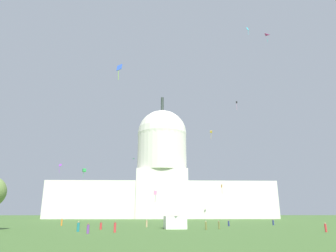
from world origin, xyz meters
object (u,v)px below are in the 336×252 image
(person_olive_front_right, at_px, (206,226))
(kite_black_high, at_px, (237,103))
(kite_blue_mid, at_px, (119,68))
(person_orange_edge_east, at_px, (62,222))
(person_red_near_tree_east, at_px, (326,228))
(capitol_building, at_px, (162,178))
(kite_pink_low, at_px, (155,193))
(person_navy_lawn_far_right, at_px, (229,223))
(kite_cyan_high, at_px, (248,29))
(kite_magenta_high, at_px, (266,37))
(event_tent, at_px, (175,214))
(person_tan_deep_crowd, at_px, (147,224))
(person_purple_mid_left, at_px, (88,229))
(person_red_front_center, at_px, (115,227))
(person_red_edge_west, at_px, (101,226))
(kite_green_low, at_px, (84,170))
(person_navy_near_tree_west, at_px, (273,223))
(kite_gold_high, at_px, (211,132))
(person_olive_mid_right, at_px, (219,225))
(person_teal_lawn_far_left, at_px, (78,227))
(kite_orange_low, at_px, (222,187))
(kite_violet_low, at_px, (60,166))
(kite_turquoise_mid, at_px, (135,159))

(person_olive_front_right, relative_size, kite_black_high, 0.39)
(kite_blue_mid, bearing_deg, person_orange_edge_east, -167.29)
(person_red_near_tree_east, relative_size, person_olive_front_right, 0.94)
(capitol_building, height_order, kite_pink_low, capitol_building)
(person_olive_front_right, bearing_deg, person_navy_lawn_far_right, 16.42)
(person_olive_front_right, xyz_separation_m, kite_cyan_high, (16.72, 14.66, 54.74))
(person_orange_edge_east, distance_m, kite_cyan_high, 74.64)
(kite_magenta_high, bearing_deg, kite_black_high, -116.56)
(event_tent, relative_size, kite_magenta_high, 2.96)
(person_tan_deep_crowd, height_order, person_olive_front_right, person_olive_front_right)
(person_purple_mid_left, relative_size, person_red_front_center, 0.91)
(person_red_edge_west, xyz_separation_m, person_purple_mid_left, (0.11, -11.85, 0.05))
(person_red_edge_west, relative_size, kite_blue_mid, 0.49)
(kite_green_low, bearing_deg, person_red_front_center, -97.31)
(person_purple_mid_left, bearing_deg, kite_blue_mid, -149.75)
(person_navy_near_tree_west, distance_m, kite_gold_high, 76.27)
(event_tent, distance_m, kite_black_high, 79.79)
(person_red_near_tree_east, bearing_deg, person_olive_mid_right, 117.67)
(person_teal_lawn_far_left, xyz_separation_m, kite_orange_low, (42.09, 76.14, 13.30))
(person_teal_lawn_far_left, height_order, kite_violet_low, kite_violet_low)
(event_tent, height_order, person_orange_edge_east, event_tent)
(kite_green_low, xyz_separation_m, kite_turquoise_mid, (14.28, 10.89, 5.37))
(person_orange_edge_east, distance_m, kite_pink_low, 29.69)
(capitol_building, distance_m, kite_violet_low, 93.00)
(person_navy_near_tree_west, xyz_separation_m, kite_turquoise_mid, (-38.70, 20.23, 20.20))
(kite_green_low, bearing_deg, kite_magenta_high, -45.62)
(person_olive_front_right, relative_size, kite_green_low, 0.59)
(person_tan_deep_crowd, bearing_deg, person_navy_near_tree_west, -5.19)
(capitol_building, distance_m, kite_pink_low, 78.39)
(capitol_building, xyz_separation_m, kite_pink_low, (-3.23, -77.13, -13.62))
(person_teal_lawn_far_left, xyz_separation_m, person_navy_lawn_far_right, (31.42, 20.67, -0.12))
(person_red_edge_west, relative_size, kite_green_low, 0.54)
(kite_magenta_high, height_order, kite_cyan_high, kite_cyan_high)
(person_olive_mid_right, bearing_deg, capitol_building, -63.62)
(capitol_building, bearing_deg, kite_blue_mid, -94.27)
(person_navy_near_tree_west, xyz_separation_m, kite_blue_mid, (-37.63, -34.26, 26.80))
(kite_blue_mid, height_order, kite_black_high, kite_black_high)
(person_olive_front_right, bearing_deg, person_red_near_tree_east, -68.56)
(capitol_building, relative_size, kite_gold_high, 26.76)
(person_red_edge_west, relative_size, kite_gold_high, 0.32)
(kite_pink_low, distance_m, kite_turquoise_mid, 14.90)
(person_teal_lawn_far_left, xyz_separation_m, person_olive_front_right, (23.39, 5.41, -0.04))
(person_red_front_center, height_order, kite_violet_low, kite_violet_low)
(person_red_edge_west, height_order, person_tan_deep_crowd, person_tan_deep_crowd)
(person_red_front_center, xyz_separation_m, kite_blue_mid, (0.20, -5.85, 26.69))
(event_tent, xyz_separation_m, person_tan_deep_crowd, (-6.11, 7.00, -2.15))
(kite_green_low, bearing_deg, kite_cyan_high, -46.73)
(capitol_building, height_order, person_orange_edge_east, capitol_building)
(person_red_front_center, relative_size, kite_magenta_high, 0.85)
(kite_black_high, distance_m, kite_gold_high, 25.61)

